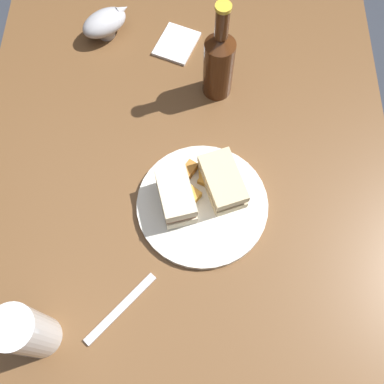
{
  "coord_description": "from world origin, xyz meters",
  "views": [
    {
      "loc": [
        0.39,
        0.03,
        1.61
      ],
      "look_at": [
        0.02,
        0.02,
        0.74
      ],
      "focal_mm": 41.96,
      "sensor_mm": 36.0,
      "label": 1
    }
  ],
  "objects_px": {
    "sandwich_half_right": "(176,196)",
    "plate": "(202,205)",
    "cider_bottle": "(219,62)",
    "pint_glass": "(29,333)",
    "fork": "(121,308)",
    "sandwich_half_left": "(223,183)",
    "napkin": "(177,44)",
    "gravy_boat": "(105,23)"
  },
  "relations": [
    {
      "from": "napkin",
      "to": "sandwich_half_right",
      "type": "bearing_deg",
      "value": 1.77
    },
    {
      "from": "sandwich_half_left",
      "to": "sandwich_half_right",
      "type": "relative_size",
      "value": 1.12
    },
    {
      "from": "sandwich_half_right",
      "to": "pint_glass",
      "type": "relative_size",
      "value": 0.75
    },
    {
      "from": "pint_glass",
      "to": "fork",
      "type": "bearing_deg",
      "value": 110.56
    },
    {
      "from": "sandwich_half_right",
      "to": "plate",
      "type": "bearing_deg",
      "value": 88.38
    },
    {
      "from": "plate",
      "to": "cider_bottle",
      "type": "distance_m",
      "value": 0.32
    },
    {
      "from": "gravy_boat",
      "to": "sandwich_half_left",
      "type": "bearing_deg",
      "value": 33.64
    },
    {
      "from": "sandwich_half_left",
      "to": "sandwich_half_right",
      "type": "distance_m",
      "value": 0.1
    },
    {
      "from": "gravy_boat",
      "to": "cider_bottle",
      "type": "bearing_deg",
      "value": 59.37
    },
    {
      "from": "napkin",
      "to": "fork",
      "type": "height_order",
      "value": "napkin"
    },
    {
      "from": "gravy_boat",
      "to": "napkin",
      "type": "bearing_deg",
      "value": 80.26
    },
    {
      "from": "gravy_boat",
      "to": "fork",
      "type": "bearing_deg",
      "value": 7.4
    },
    {
      "from": "pint_glass",
      "to": "sandwich_half_left",
      "type": "bearing_deg",
      "value": 131.83
    },
    {
      "from": "sandwich_half_right",
      "to": "fork",
      "type": "height_order",
      "value": "sandwich_half_right"
    },
    {
      "from": "sandwich_half_right",
      "to": "fork",
      "type": "distance_m",
      "value": 0.25
    },
    {
      "from": "pint_glass",
      "to": "cider_bottle",
      "type": "relative_size",
      "value": 0.63
    },
    {
      "from": "sandwich_half_left",
      "to": "gravy_boat",
      "type": "distance_m",
      "value": 0.52
    },
    {
      "from": "sandwich_half_right",
      "to": "cider_bottle",
      "type": "height_order",
      "value": "cider_bottle"
    },
    {
      "from": "pint_glass",
      "to": "napkin",
      "type": "relative_size",
      "value": 1.51
    },
    {
      "from": "sandwich_half_right",
      "to": "gravy_boat",
      "type": "distance_m",
      "value": 0.51
    },
    {
      "from": "sandwich_half_right",
      "to": "napkin",
      "type": "bearing_deg",
      "value": -178.23
    },
    {
      "from": "plate",
      "to": "pint_glass",
      "type": "height_order",
      "value": "pint_glass"
    },
    {
      "from": "cider_bottle",
      "to": "fork",
      "type": "relative_size",
      "value": 1.46
    },
    {
      "from": "plate",
      "to": "cider_bottle",
      "type": "bearing_deg",
      "value": 173.94
    },
    {
      "from": "cider_bottle",
      "to": "fork",
      "type": "bearing_deg",
      "value": -19.93
    },
    {
      "from": "sandwich_half_left",
      "to": "sandwich_half_right",
      "type": "height_order",
      "value": "sandwich_half_right"
    },
    {
      "from": "sandwich_half_left",
      "to": "cider_bottle",
      "type": "relative_size",
      "value": 0.53
    },
    {
      "from": "sandwich_half_right",
      "to": "gravy_boat",
      "type": "height_order",
      "value": "sandwich_half_right"
    },
    {
      "from": "sandwich_half_left",
      "to": "gravy_boat",
      "type": "relative_size",
      "value": 1.02
    },
    {
      "from": "pint_glass",
      "to": "napkin",
      "type": "distance_m",
      "value": 0.76
    },
    {
      "from": "cider_bottle",
      "to": "napkin",
      "type": "bearing_deg",
      "value": -143.19
    },
    {
      "from": "napkin",
      "to": "fork",
      "type": "distance_m",
      "value": 0.67
    },
    {
      "from": "cider_bottle",
      "to": "sandwich_half_left",
      "type": "bearing_deg",
      "value": 2.0
    },
    {
      "from": "plate",
      "to": "pint_glass",
      "type": "distance_m",
      "value": 0.42
    },
    {
      "from": "pint_glass",
      "to": "sandwich_half_right",
      "type": "bearing_deg",
      "value": 137.81
    },
    {
      "from": "pint_glass",
      "to": "cider_bottle",
      "type": "height_order",
      "value": "cider_bottle"
    },
    {
      "from": "gravy_boat",
      "to": "cider_bottle",
      "type": "relative_size",
      "value": 0.53
    },
    {
      "from": "napkin",
      "to": "fork",
      "type": "relative_size",
      "value": 0.61
    },
    {
      "from": "plate",
      "to": "sandwich_half_left",
      "type": "distance_m",
      "value": 0.07
    },
    {
      "from": "plate",
      "to": "sandwich_half_left",
      "type": "relative_size",
      "value": 2.0
    },
    {
      "from": "plate",
      "to": "gravy_boat",
      "type": "height_order",
      "value": "gravy_boat"
    },
    {
      "from": "sandwich_half_right",
      "to": "fork",
      "type": "bearing_deg",
      "value": -24.91
    }
  ]
}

